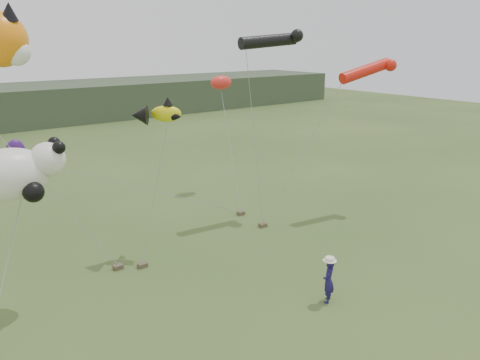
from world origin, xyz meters
The scene contains 7 objects.
ground centered at (0.00, 0.00, 0.00)m, with size 120.00×120.00×0.00m, color #385123.
festival_attendant centered at (0.93, -1.43, 0.80)m, with size 0.59×0.38×1.60m, color #1B154E.
sandbag_anchors centered at (-1.78, 4.91, 0.09)m, with size 13.43×5.53×0.18m.
fish_kite centered at (-1.49, 5.99, 5.95)m, with size 2.22×1.47×1.07m.
tube_kites centered at (7.42, 5.40, 8.13)m, with size 7.60×3.80×2.63m.
panda_kite centered at (-7.27, 4.66, 4.75)m, with size 3.01×1.95×1.87m.
misc_kites centered at (1.78, 11.96, 5.52)m, with size 12.65×1.14×3.49m.
Camera 1 is at (-10.40, -11.03, 8.79)m, focal length 35.00 mm.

